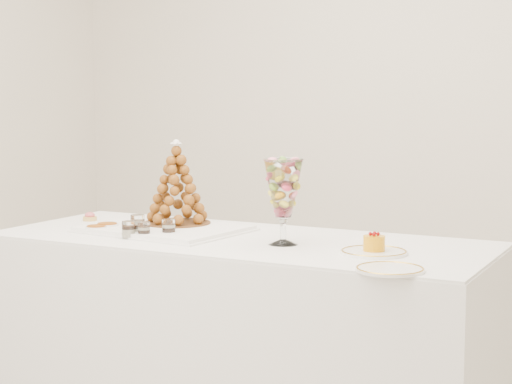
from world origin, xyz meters
The scene contains 15 objects.
buffet_table centered at (0.01, 0.19, 0.38)m, with size 2.01×0.87×0.75m.
lace_tray centered at (-0.35, 0.18, 0.76)m, with size 0.61×0.46×0.02m, color white.
macaron_vase centered at (0.23, 0.15, 0.96)m, with size 0.15×0.15×0.32m.
cake_plate centered at (0.60, 0.13, 0.76)m, with size 0.24×0.24×0.01m, color white.
spare_plate centered at (0.76, -0.12, 0.76)m, with size 0.22×0.22×0.01m, color white.
pink_tart centered at (-0.81, 0.26, 0.77)m, with size 0.06×0.06×0.04m.
verrine_a centered at (-0.40, 0.08, 0.79)m, with size 0.06×0.06×0.08m, color white.
verrine_b centered at (-0.36, 0.02, 0.78)m, with size 0.05×0.05×0.06m, color white.
verrine_c centered at (-0.24, 0.07, 0.79)m, with size 0.05×0.05×0.07m, color white.
verrine_d centered at (-0.36, -0.03, 0.79)m, with size 0.05×0.05×0.07m, color white.
verrine_e centered at (-0.31, 0.00, 0.78)m, with size 0.05×0.05×0.06m, color white.
ramekin_back centered at (-0.56, 0.08, 0.77)m, with size 0.09×0.09×0.03m, color white.
ramekin_front centered at (-0.56, 0.01, 0.77)m, with size 0.09×0.09×0.03m, color white.
croquembouche centered at (-0.35, 0.28, 0.95)m, with size 0.30×0.30×0.35m.
mousse_cake centered at (0.60, 0.13, 0.79)m, with size 0.08×0.08×0.07m.
Camera 1 is at (1.72, -2.66, 1.30)m, focal length 60.00 mm.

